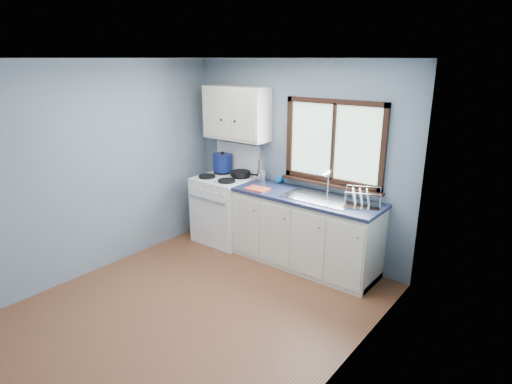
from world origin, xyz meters
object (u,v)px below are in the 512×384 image
Objects in this scene: gas_range at (225,207)px; skillet at (241,173)px; utensil_crock at (262,175)px; base_cabinets at (305,234)px; thermos at (260,171)px; stockpot at (223,162)px; dish_rack at (362,201)px; sink at (319,203)px.

skillet is at bearing 37.76° from gas_range.
utensil_crock is (0.34, 0.05, 0.02)m from skillet.
base_cabinets is 6.40× the size of thermos.
dish_rack is (2.17, -0.09, -0.11)m from stockpot.
gas_range is 1.31m from base_cabinets.
dish_rack is (0.51, 0.05, 0.12)m from sink.
thermos is (0.51, 0.16, 0.57)m from gas_range.
base_cabinets is at bearing -11.89° from utensil_crock.
utensil_crock reaches higher than stockpot.
dish_rack is at bearing -17.32° from skillet.
sink is (1.49, 0.02, 0.37)m from gas_range.
stockpot reaches higher than skillet.
skillet is at bearing 174.83° from sink.
dish_rack is at bearing 5.47° from sink.
utensil_crock is at bearing 19.92° from gas_range.
dish_rack is at bearing -4.55° from utensil_crock.
sink is at bearing -9.76° from utensil_crock.
sink is at bearing -7.95° from thermos.
base_cabinets is 1.63m from stockpot.
stockpot is (-0.35, 0.02, 0.10)m from skillet.
utensil_crock reaches higher than sink.
skillet is at bearing -176.79° from thermos.
utensil_crock is (0.68, 0.03, -0.08)m from stockpot.
thermos is (0.33, 0.02, 0.08)m from skillet.
stockpot is (-1.48, 0.14, 0.68)m from base_cabinets.
gas_range reaches higher than base_cabinets.
stockpot reaches higher than thermos.
stockpot is at bearing 175.18° from sink.
gas_range is 1.62× the size of sink.
gas_range is 0.64m from stockpot.
thermos is at bearing -0.24° from stockpot.
base_cabinets is 4.21× the size of skillet.
gas_range is at bearing 159.38° from dish_rack.
base_cabinets is 4.60× the size of utensil_crock.
sink reaches higher than base_cabinets.
skillet is at bearing -171.71° from utensil_crock.
dish_rack reaches higher than skillet.
gas_range reaches higher than stockpot.
thermos is (-0.01, -0.03, 0.06)m from utensil_crock.
utensil_crock is 1.39× the size of thermos.
stockpot is (-0.17, 0.16, 0.59)m from gas_range.
gas_range is 0.75m from utensil_crock.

